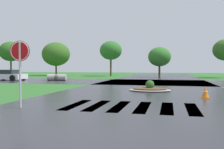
{
  "coord_description": "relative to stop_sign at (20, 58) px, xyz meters",
  "views": [
    {
      "loc": [
        1.43,
        -4.0,
        1.54
      ],
      "look_at": [
        -2.61,
        13.1,
        0.98
      ],
      "focal_mm": 39.15,
      "sensor_mm": 36.0,
      "label": 1
    }
  ],
  "objects": [
    {
      "name": "background_treeline",
      "position": [
        -3.77,
        29.81,
        2.05
      ],
      "size": [
        46.47,
        6.7,
        5.96
      ],
      "color": "#4C3823",
      "rests_on": "ground"
    },
    {
      "name": "asphalt_roadway",
      "position": [
        3.97,
        5.98,
        -1.85
      ],
      "size": [
        10.52,
        80.0,
        0.01
      ],
      "primitive_type": "cube",
      "color": "#2B2B30",
      "rests_on": "ground"
    },
    {
      "name": "asphalt_cross_road",
      "position": [
        3.97,
        16.65,
        -1.85
      ],
      "size": [
        90.0,
        9.47,
        0.01
      ],
      "primitive_type": "cube",
      "color": "#2B2B30",
      "rests_on": "ground"
    },
    {
      "name": "car_blue_compact",
      "position": [
        -12.41,
        16.14,
        -1.29
      ],
      "size": [
        4.16,
        2.28,
        1.2
      ],
      "rotation": [
        0.0,
        0.0,
        3.08
      ],
      "color": "silver",
      "rests_on": "ground"
    },
    {
      "name": "crosswalk_stripes",
      "position": [
        3.97,
        1.23,
        -1.85
      ],
      "size": [
        4.95,
        2.83,
        0.01
      ],
      "color": "white",
      "rests_on": "ground"
    },
    {
      "name": "stop_sign",
      "position": [
        0.0,
        0.0,
        0.0
      ],
      "size": [
        0.76,
        0.14,
        2.5
      ],
      "rotation": [
        0.0,
        0.0,
        0.14
      ],
      "color": "#B2B5BA",
      "rests_on": "ground"
    },
    {
      "name": "traffic_cone",
      "position": [
        7.12,
        4.63,
        -1.58
      ],
      "size": [
        0.37,
        0.37,
        0.58
      ],
      "color": "orange",
      "rests_on": "ground"
    },
    {
      "name": "median_island",
      "position": [
        4.18,
        7.67,
        -1.72
      ],
      "size": [
        2.66,
        2.09,
        0.68
      ],
      "color": "#9E9B93",
      "rests_on": "ground"
    },
    {
      "name": "drainage_pipe_stack",
      "position": [
        -6.77,
        16.91,
        -1.5
      ],
      "size": [
        2.15,
        1.06,
        0.71
      ],
      "color": "#9E9B93",
      "rests_on": "ground"
    }
  ]
}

